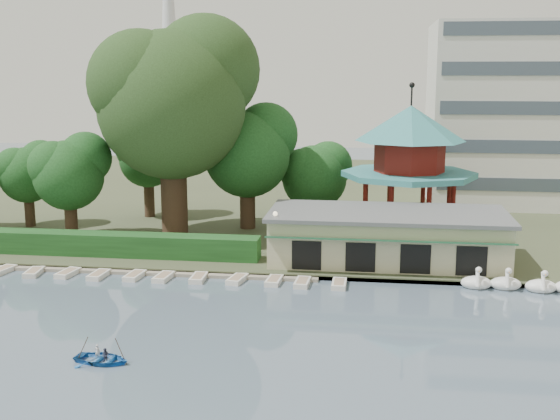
% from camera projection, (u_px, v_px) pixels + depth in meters
% --- Properties ---
extents(ground_plane, '(220.00, 220.00, 0.00)m').
position_uv_depth(ground_plane, '(194.00, 373.00, 35.62)').
color(ground_plane, slate).
rests_on(ground_plane, ground).
extents(shore, '(220.00, 70.00, 0.40)m').
position_uv_depth(shore, '(301.00, 195.00, 86.15)').
color(shore, '#424930').
rests_on(shore, ground).
extents(embankment, '(220.00, 0.60, 0.30)m').
position_uv_depth(embankment, '(252.00, 275.00, 52.42)').
color(embankment, gray).
rests_on(embankment, ground).
extents(dock, '(34.00, 1.60, 0.24)m').
position_uv_depth(dock, '(98.00, 269.00, 53.90)').
color(dock, gray).
rests_on(dock, ground).
extents(boathouse, '(18.60, 9.39, 3.90)m').
position_uv_depth(boathouse, '(387.00, 236.00, 55.22)').
color(boathouse, '#BAB58F').
rests_on(boathouse, shore).
extents(pavilion, '(12.40, 12.40, 13.50)m').
position_uv_depth(pavilion, '(409.00, 157.00, 63.72)').
color(pavilion, '#BAB58F').
rests_on(pavilion, shore).
extents(hedge, '(30.00, 2.00, 1.80)m').
position_uv_depth(hedge, '(78.00, 243.00, 57.28)').
color(hedge, '#1D4C1D').
rests_on(hedge, shore).
extents(lamp_post, '(0.36, 0.36, 4.28)m').
position_uv_depth(lamp_post, '(275.00, 229.00, 53.26)').
color(lamp_post, black).
rests_on(lamp_post, shore).
extents(big_tree, '(14.47, 13.48, 19.79)m').
position_uv_depth(big_tree, '(174.00, 93.00, 61.66)').
color(big_tree, '#3A281C').
rests_on(big_tree, shore).
extents(small_trees, '(39.95, 16.49, 11.87)m').
position_uv_depth(small_trees, '(158.00, 163.00, 66.42)').
color(small_trees, '#3A281C').
rests_on(small_trees, shore).
extents(moored_rowboats, '(34.99, 2.78, 0.36)m').
position_uv_depth(moored_rowboats, '(115.00, 275.00, 52.28)').
color(moored_rowboats, silver).
rests_on(moored_rowboats, ground).
extents(rowboat_with_passengers, '(4.51, 3.48, 2.01)m').
position_uv_depth(rowboat_with_passengers, '(102.00, 355.00, 36.83)').
color(rowboat_with_passengers, '#1F63B1').
rests_on(rowboat_with_passengers, ground).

